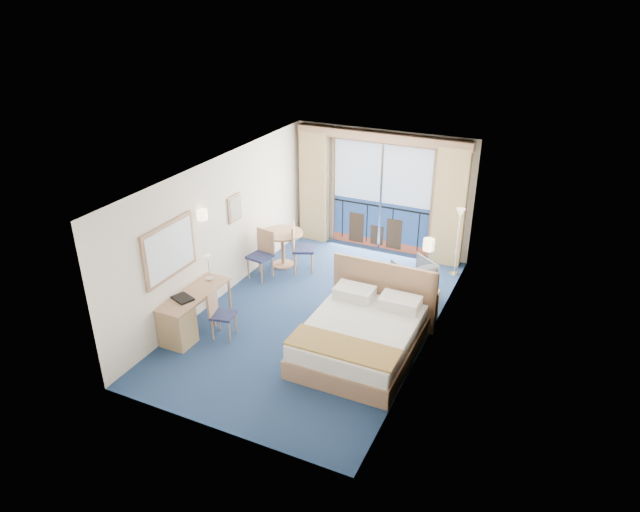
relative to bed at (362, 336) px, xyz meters
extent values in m
plane|color=navy|center=(-1.12, 0.76, -0.33)|extent=(6.50, 6.50, 0.00)
cube|color=silver|center=(-1.12, 4.02, 1.02)|extent=(4.00, 0.02, 2.70)
cube|color=silver|center=(-1.12, -2.50, 1.02)|extent=(4.00, 0.02, 2.70)
cube|color=silver|center=(-3.13, 0.76, 1.02)|extent=(0.02, 6.50, 2.70)
cube|color=silver|center=(0.89, 0.76, 1.02)|extent=(0.02, 6.50, 2.70)
cube|color=white|center=(-1.12, 0.76, 2.38)|extent=(4.00, 6.50, 0.02)
cube|color=navy|center=(-1.12, 3.98, 0.23)|extent=(2.20, 0.02, 1.08)
cube|color=#A2B9D5|center=(-1.12, 3.98, 1.43)|extent=(2.20, 0.02, 1.32)
cube|color=brown|center=(-1.12, 3.98, -0.23)|extent=(2.20, 0.02, 0.20)
cube|color=black|center=(-1.12, 3.98, 0.67)|extent=(2.20, 0.02, 0.04)
cube|color=tan|center=(-1.12, 3.98, 2.13)|extent=(2.36, 0.03, 0.12)
cube|color=tan|center=(-2.27, 3.98, 0.87)|extent=(0.06, 0.03, 2.40)
cube|color=tan|center=(0.03, 3.98, 0.87)|extent=(0.06, 0.03, 2.40)
cube|color=silver|center=(-1.12, 3.97, 0.87)|extent=(0.05, 0.02, 2.40)
cube|color=#332417|center=(-0.77, 3.97, 0.07)|extent=(0.35, 0.02, 0.70)
cube|color=#332417|center=(-1.67, 3.97, 0.07)|extent=(0.35, 0.02, 0.70)
cube|color=#332417|center=(-1.17, 3.97, -0.03)|extent=(0.30, 0.02, 0.45)
cube|color=black|center=(-2.02, 3.98, 0.22)|extent=(0.02, 0.01, 0.90)
cube|color=black|center=(-1.42, 3.98, 0.22)|extent=(0.03, 0.01, 0.90)
cube|color=black|center=(-0.82, 3.98, 0.22)|extent=(0.03, 0.01, 0.90)
cube|color=black|center=(-0.22, 3.98, 0.22)|extent=(0.02, 0.01, 0.90)
cube|color=tan|center=(-2.67, 3.83, 0.95)|extent=(0.65, 0.22, 2.55)
cube|color=tan|center=(0.43, 3.83, 0.95)|extent=(0.65, 0.22, 2.55)
cube|color=tan|center=(-1.12, 3.86, 2.25)|extent=(3.80, 0.25, 0.18)
cube|color=tan|center=(-3.10, -0.74, 1.22)|extent=(0.04, 1.25, 0.95)
cube|color=silver|center=(-3.08, -0.74, 1.22)|extent=(0.01, 1.12, 0.82)
cube|color=tan|center=(-3.10, 1.21, 1.27)|extent=(0.03, 0.42, 0.52)
cube|color=gray|center=(-3.08, 1.21, 1.27)|extent=(0.01, 0.34, 0.44)
cylinder|color=#FFE2B2|center=(-3.06, 0.16, 1.52)|extent=(0.18, 0.18, 0.18)
cylinder|color=#FFE2B2|center=(0.82, 0.61, 1.52)|extent=(0.18, 0.18, 0.18)
cube|color=tan|center=(0.00, -0.09, -0.17)|extent=(1.71, 2.14, 0.32)
cube|color=white|center=(0.00, -0.09, 0.13)|extent=(1.65, 2.08, 0.27)
cube|color=tan|center=(0.00, -0.79, 0.27)|extent=(1.69, 0.59, 0.03)
cube|color=white|center=(-0.41, 0.68, 0.36)|extent=(0.66, 0.43, 0.19)
cube|color=white|center=(0.41, 0.68, 0.36)|extent=(0.66, 0.43, 0.19)
cube|color=tan|center=(0.00, 1.03, 0.26)|extent=(1.87, 0.06, 1.18)
cube|color=tan|center=(0.64, 1.44, -0.05)|extent=(0.42, 0.40, 0.55)
cube|color=silver|center=(0.67, 1.47, 0.27)|extent=(0.22, 0.18, 0.09)
imported|color=#484E58|center=(0.16, 2.38, -0.01)|extent=(0.96, 0.95, 0.63)
cylinder|color=silver|center=(0.74, 3.39, -0.32)|extent=(0.20, 0.20, 0.03)
cylinder|color=silver|center=(0.74, 3.39, 0.36)|extent=(0.02, 0.02, 1.37)
cone|color=white|center=(0.74, 3.39, 1.04)|extent=(0.18, 0.18, 0.16)
cube|color=tan|center=(-2.86, -0.54, 0.35)|extent=(0.51, 1.50, 0.04)
cube|color=tan|center=(-2.86, -1.05, 0.00)|extent=(0.49, 0.45, 0.66)
cylinder|color=tan|center=(-3.09, -0.35, 0.00)|extent=(0.05, 0.05, 0.66)
cylinder|color=tan|center=(-2.63, -0.35, 0.00)|extent=(0.05, 0.05, 0.66)
cylinder|color=tan|center=(-3.09, 0.16, 0.00)|extent=(0.05, 0.05, 0.66)
cylinder|color=tan|center=(-2.63, 0.16, 0.00)|extent=(0.05, 0.05, 0.66)
cube|color=#20264C|center=(-2.29, -0.54, 0.09)|extent=(0.44, 0.44, 0.04)
cube|color=tan|center=(-2.46, -0.58, 0.32)|extent=(0.11, 0.37, 0.44)
cylinder|color=tan|center=(-2.11, -0.66, -0.13)|extent=(0.03, 0.03, 0.40)
cylinder|color=tan|center=(-2.17, -0.36, -0.13)|extent=(0.03, 0.03, 0.40)
cylinder|color=tan|center=(-2.40, -0.72, -0.13)|extent=(0.03, 0.03, 0.40)
cylinder|color=tan|center=(-2.47, -0.43, -0.13)|extent=(0.03, 0.03, 0.40)
cube|color=black|center=(-2.91, -0.78, 0.39)|extent=(0.42, 0.37, 0.03)
cylinder|color=silver|center=(-2.90, -0.02, 0.40)|extent=(0.12, 0.12, 0.02)
cylinder|color=silver|center=(-2.90, -0.02, 0.60)|extent=(0.02, 0.02, 0.41)
cone|color=white|center=(-2.90, -0.02, 0.80)|extent=(0.11, 0.11, 0.10)
cylinder|color=tan|center=(-2.67, 2.27, 0.42)|extent=(0.85, 0.85, 0.04)
cylinder|color=tan|center=(-2.67, 2.27, 0.04)|extent=(0.09, 0.09, 0.75)
cylinder|color=tan|center=(-2.67, 2.27, -0.31)|extent=(0.47, 0.47, 0.03)
cube|color=#20264C|center=(-2.17, 2.25, 0.16)|extent=(0.58, 0.58, 0.05)
cube|color=tan|center=(-2.36, 2.16, 0.43)|extent=(0.22, 0.42, 0.52)
cylinder|color=tan|center=(-1.94, 2.16, -0.09)|extent=(0.04, 0.04, 0.47)
cylinder|color=tan|center=(-2.08, 2.48, -0.09)|extent=(0.04, 0.04, 0.47)
cylinder|color=tan|center=(-2.26, 2.02, -0.09)|extent=(0.04, 0.04, 0.47)
cylinder|color=tan|center=(-2.40, 2.34, -0.09)|extent=(0.04, 0.04, 0.47)
cube|color=#20264C|center=(-2.82, 1.57, 0.15)|extent=(0.49, 0.49, 0.05)
cube|color=tan|center=(-2.78, 1.77, 0.41)|extent=(0.43, 0.11, 0.51)
cylinder|color=tan|center=(-3.02, 1.43, -0.10)|extent=(0.04, 0.04, 0.46)
cylinder|color=tan|center=(-2.67, 1.37, -0.10)|extent=(0.04, 0.04, 0.46)
cylinder|color=tan|center=(-2.96, 1.77, -0.10)|extent=(0.04, 0.04, 0.46)
cylinder|color=tan|center=(-2.62, 1.71, -0.10)|extent=(0.04, 0.04, 0.46)
camera|label=1|loc=(2.66, -7.28, 5.17)|focal=32.00mm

